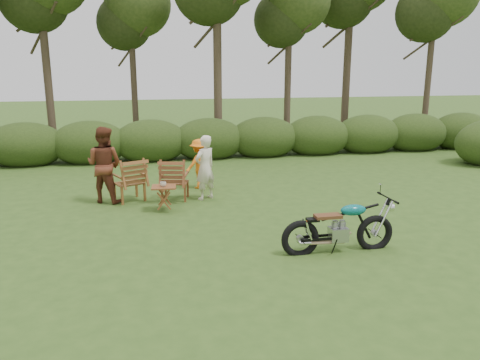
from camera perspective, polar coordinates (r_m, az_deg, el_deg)
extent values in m
plane|color=#2E4A18|center=(8.08, 5.44, -9.06)|extent=(80.00, 80.00, 0.00)
cylinder|color=#3A2F1F|center=(18.50, -22.65, 14.14)|extent=(0.28, 0.28, 7.20)
cylinder|color=#3A2F1F|center=(19.30, -12.91, 13.42)|extent=(0.24, 0.24, 6.30)
sphere|color=#293C16|center=(19.41, -13.23, 19.20)|extent=(2.52, 2.52, 2.52)
cylinder|color=#3A2F1F|center=(17.34, -2.78, 15.98)|extent=(0.30, 0.30, 7.65)
cylinder|color=#3A2F1F|center=(19.09, 5.89, 13.95)|extent=(0.26, 0.26, 6.48)
sphere|color=#293C16|center=(19.21, 6.05, 19.97)|extent=(2.59, 2.59, 2.59)
cylinder|color=#3A2F1F|center=(21.22, 13.04, 15.59)|extent=(0.32, 0.32, 7.92)
cylinder|color=#3A2F1F|center=(20.48, 22.16, 13.53)|extent=(0.24, 0.24, 6.84)
sphere|color=#293C16|center=(20.62, 22.72, 19.42)|extent=(2.74, 2.74, 2.74)
ellipsoid|color=#223513|center=(16.72, -24.68, 3.85)|extent=(2.52, 1.68, 1.51)
ellipsoid|color=#223513|center=(16.38, -17.84, 4.27)|extent=(2.52, 1.68, 1.51)
ellipsoid|color=#223513|center=(16.29, -10.82, 4.64)|extent=(2.52, 1.68, 1.51)
ellipsoid|color=#223513|center=(16.45, -3.82, 4.93)|extent=(2.52, 1.68, 1.51)
ellipsoid|color=#223513|center=(16.84, 2.96, 5.15)|extent=(2.52, 1.68, 1.51)
ellipsoid|color=#223513|center=(17.45, 9.35, 5.28)|extent=(2.52, 1.68, 1.51)
ellipsoid|color=#223513|center=(18.27, 15.24, 5.35)|extent=(2.52, 1.68, 1.51)
ellipsoid|color=#223513|center=(19.26, 20.58, 5.37)|extent=(2.52, 1.68, 1.51)
ellipsoid|color=#223513|center=(20.39, 25.36, 5.34)|extent=(2.52, 1.68, 1.51)
imported|color=#BFAF9D|center=(10.35, -9.36, -0.50)|extent=(0.15, 0.15, 0.11)
imported|color=beige|center=(11.34, -4.22, -2.31)|extent=(0.68, 0.62, 1.55)
imported|color=brown|center=(11.54, -15.92, -2.54)|extent=(1.08, 0.99, 1.78)
imported|color=orange|center=(12.38, -4.93, -0.96)|extent=(0.97, 0.84, 1.30)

